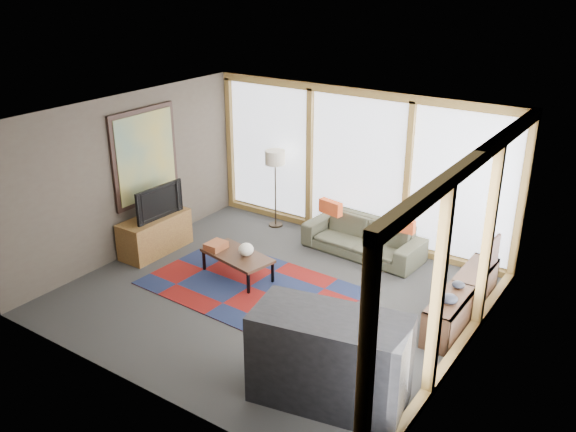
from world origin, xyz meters
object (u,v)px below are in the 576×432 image
Objects in this scene: bookshelf at (462,300)px; television at (156,201)px; floor_lamp at (275,189)px; coffee_table at (238,265)px; tv_console at (155,234)px; sofa at (363,238)px; bar_counter at (330,359)px.

bookshelf is 4.95m from television.
bookshelf is at bearing -16.43° from floor_lamp.
coffee_table is 1.78m from television.
coffee_table is at bearing -166.26° from bookshelf.
television is (-4.85, -0.80, 0.63)m from bookshelf.
coffee_table is 1.68m from tv_console.
sofa reaches higher than bookshelf.
coffee_table is (0.65, -1.92, -0.52)m from floor_lamp.
bar_counter is (-0.62, -2.46, 0.27)m from bookshelf.
bookshelf is 2.14× the size of television.
sofa is 3.72m from bar_counter.
television is (-2.84, -1.78, 0.60)m from sofa.
sofa is 2.23m from bookshelf.
sofa reaches higher than coffee_table.
television reaches higher than coffee_table.
sofa is 2.09× the size of television.
tv_console is (-2.87, -1.83, 0.02)m from sofa.
tv_console is at bearing -170.17° from bookshelf.
bar_counter is at bearing -104.08° from bookshelf.
bar_counter is (4.23, -1.66, -0.36)m from television.
floor_lamp reaches higher than bar_counter.
bookshelf is 4.95m from tv_console.
coffee_table is 3.10m from bar_counter.
tv_console is at bearing 147.84° from bar_counter.
sofa is at bearing 32.47° from tv_console.
coffee_table is at bearing 135.71° from bar_counter.
coffee_table is 0.55× the size of bookshelf.
bar_counter is at bearing -47.98° from floor_lamp.
coffee_table is at bearing 2.09° from tv_console.
floor_lamp is at bearing -24.81° from television.
sofa is 1.76× the size of coffee_table.
sofa is at bearing -4.67° from floor_lamp.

